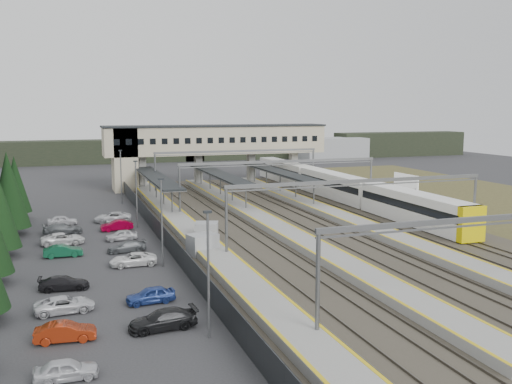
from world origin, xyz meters
name	(u,v)px	position (x,y,z in m)	size (l,w,h in m)	color
ground	(224,241)	(0.00, 0.00, 0.00)	(220.00, 220.00, 0.00)	#2B2B2D
car_park	(96,255)	(-13.57, -4.11, 0.60)	(10.60, 44.30, 1.30)	silver
lampposts	(147,203)	(-8.00, 1.25, 4.34)	(0.50, 53.25, 8.07)	slate
fence	(156,227)	(-6.50, 5.00, 1.00)	(0.08, 90.00, 2.00)	#26282B
relay_cabin_near	(203,245)	(-3.75, -5.68, 1.11)	(3.09, 2.60, 2.22)	#929597
relay_cabin_far	(207,232)	(-1.98, -0.16, 1.09)	(2.88, 2.62, 2.19)	#929597
rail_corridor	(287,224)	(9.34, 5.00, 0.29)	(34.00, 90.00, 0.92)	#353128
canopies	(220,175)	(7.00, 27.00, 3.92)	(23.10, 30.00, 3.28)	black
footbridge	(202,143)	(7.70, 42.00, 7.93)	(40.40, 6.40, 11.20)	#B8A78B
gantries	(315,178)	(12.00, 3.00, 6.00)	(28.40, 62.28, 7.17)	slate
train	(336,186)	(24.00, 20.91, 2.17)	(3.03, 63.23, 3.81)	white
billboard	(406,185)	(30.59, 11.99, 3.21)	(0.36, 5.72, 4.81)	slate
treeline_far	(217,150)	(23.81, 92.28, 2.95)	(170.00, 19.00, 7.00)	black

